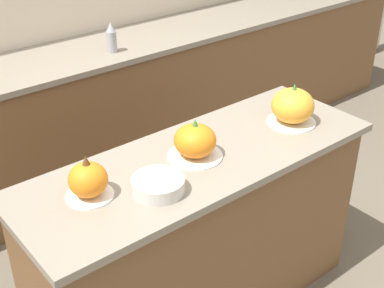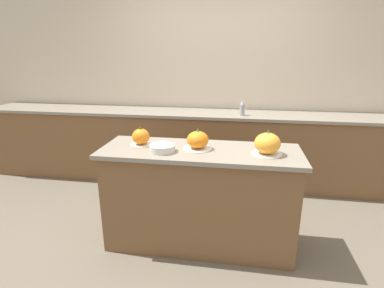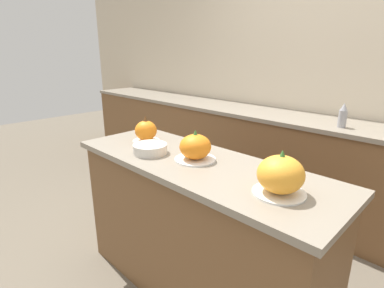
# 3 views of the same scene
# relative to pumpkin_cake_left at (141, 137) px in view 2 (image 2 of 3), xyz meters

# --- Properties ---
(ground_plane) EXTENTS (12.00, 12.00, 0.00)m
(ground_plane) POSITION_rel_pumpkin_cake_left_xyz_m (0.51, -0.04, -0.95)
(ground_plane) COLOR #665B4C
(wall_back) EXTENTS (8.00, 0.06, 2.50)m
(wall_back) POSITION_rel_pumpkin_cake_left_xyz_m (0.51, 1.65, 0.30)
(wall_back) COLOR beige
(wall_back) RESTS_ON ground_plane
(kitchen_island) EXTENTS (1.64, 0.58, 0.88)m
(kitchen_island) POSITION_rel_pumpkin_cake_left_xyz_m (0.51, -0.04, -0.51)
(kitchen_island) COLOR brown
(kitchen_island) RESTS_ON ground_plane
(back_counter) EXTENTS (6.00, 0.60, 0.92)m
(back_counter) POSITION_rel_pumpkin_cake_left_xyz_m (0.51, 1.32, -0.49)
(back_counter) COLOR brown
(back_counter) RESTS_ON ground_plane
(pumpkin_cake_left) EXTENTS (0.18, 0.18, 0.18)m
(pumpkin_cake_left) POSITION_rel_pumpkin_cake_left_xyz_m (0.00, 0.00, 0.00)
(pumpkin_cake_left) COLOR white
(pumpkin_cake_left) RESTS_ON kitchen_island
(pumpkin_cake_center) EXTENTS (0.23, 0.23, 0.18)m
(pumpkin_cake_center) POSITION_rel_pumpkin_cake_left_xyz_m (0.49, -0.03, 0.00)
(pumpkin_cake_center) COLOR white
(pumpkin_cake_center) RESTS_ON kitchen_island
(pumpkin_cake_right) EXTENTS (0.23, 0.23, 0.20)m
(pumpkin_cake_right) POSITION_rel_pumpkin_cake_left_xyz_m (1.04, -0.07, 0.01)
(pumpkin_cake_right) COLOR white
(pumpkin_cake_right) RESTS_ON kitchen_island
(bottle_tall) EXTENTS (0.06, 0.06, 0.18)m
(bottle_tall) POSITION_rel_pumpkin_cake_left_xyz_m (0.84, 1.20, 0.05)
(bottle_tall) COLOR #99999E
(bottle_tall) RESTS_ON back_counter
(mixing_bowl) EXTENTS (0.20, 0.20, 0.06)m
(mixing_bowl) POSITION_rel_pumpkin_cake_left_xyz_m (0.22, -0.13, -0.04)
(mixing_bowl) COLOR beige
(mixing_bowl) RESTS_ON kitchen_island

